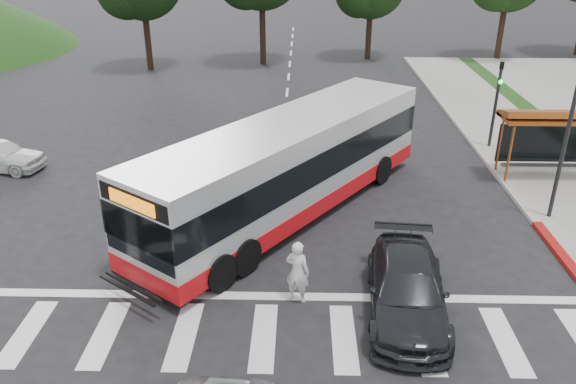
{
  "coord_description": "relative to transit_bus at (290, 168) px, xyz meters",
  "views": [
    {
      "loc": [
        0.88,
        -16.12,
        9.27
      ],
      "look_at": [
        0.49,
        0.11,
        1.6
      ],
      "focal_mm": 35.0,
      "sensor_mm": 36.0,
      "label": 1
    }
  ],
  "objects": [
    {
      "name": "ground",
      "position": [
        -0.5,
        -1.83,
        -1.7
      ],
      "size": [
        140.0,
        140.0,
        0.0
      ],
      "primitive_type": "plane",
      "color": "black",
      "rests_on": "ground"
    },
    {
      "name": "sidewalk_east",
      "position": [
        10.5,
        6.17,
        -1.64
      ],
      "size": [
        4.0,
        40.0,
        0.12
      ],
      "primitive_type": "cube",
      "color": "gray",
      "rests_on": "ground"
    },
    {
      "name": "curb_east",
      "position": [
        8.5,
        6.17,
        -1.63
      ],
      "size": [
        0.3,
        40.0,
        0.15
      ],
      "primitive_type": "cube",
      "color": "#9E9991",
      "rests_on": "ground"
    },
    {
      "name": "curb_east_red",
      "position": [
        8.5,
        -3.83,
        -1.62
      ],
      "size": [
        0.32,
        6.0,
        0.15
      ],
      "primitive_type": "cube",
      "color": "maroon",
      "rests_on": "ground"
    },
    {
      "name": "crosswalk_ladder",
      "position": [
        -0.5,
        -6.83,
        -1.69
      ],
      "size": [
        18.0,
        2.6,
        0.01
      ],
      "primitive_type": "cube",
      "color": "silver",
      "rests_on": "ground"
    },
    {
      "name": "bus_shelter",
      "position": [
        10.3,
        3.28,
        0.65
      ],
      "size": [
        4.2,
        1.6,
        2.86
      ],
      "color": "#964719",
      "rests_on": "sidewalk_east"
    },
    {
      "name": "traffic_signal_ne_tall",
      "position": [
        9.1,
        -0.33,
        2.18
      ],
      "size": [
        0.18,
        0.37,
        6.5
      ],
      "color": "black",
      "rests_on": "ground"
    },
    {
      "name": "traffic_signal_ne_short",
      "position": [
        9.1,
        6.67,
        0.78
      ],
      "size": [
        0.18,
        0.37,
        4.0
      ],
      "color": "black",
      "rests_on": "ground"
    },
    {
      "name": "transit_bus",
      "position": [
        0.0,
        0.0,
        0.0
      ],
      "size": [
        10.04,
        12.33,
        3.4
      ],
      "primitive_type": null,
      "rotation": [
        0.0,
        0.0,
        -0.63
      ],
      "color": "silver",
      "rests_on": "ground"
    },
    {
      "name": "pedestrian",
      "position": [
        0.32,
        -5.28,
        -0.78
      ],
      "size": [
        0.79,
        0.66,
        1.84
      ],
      "primitive_type": "imported",
      "rotation": [
        0.0,
        0.0,
        2.76
      ],
      "color": "silver",
      "rests_on": "ground"
    },
    {
      "name": "dark_sedan",
      "position": [
        3.19,
        -5.72,
        -0.99
      ],
      "size": [
        2.47,
        5.09,
        1.43
      ],
      "primitive_type": "imported",
      "rotation": [
        0.0,
        0.0,
        -0.1
      ],
      "color": "black",
      "rests_on": "ground"
    }
  ]
}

